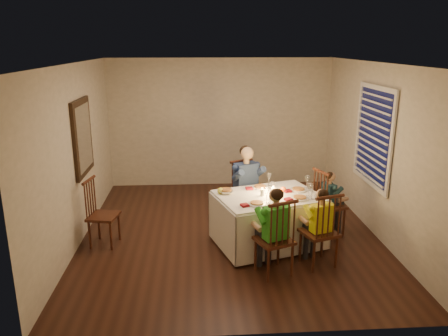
{
  "coord_description": "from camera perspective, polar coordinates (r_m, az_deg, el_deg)",
  "views": [
    {
      "loc": [
        -0.5,
        -6.3,
        2.87
      ],
      "look_at": [
        -0.08,
        0.15,
        1.02
      ],
      "focal_mm": 35.0,
      "sensor_mm": 36.0,
      "label": 1
    }
  ],
  "objects": [
    {
      "name": "chair_extra",
      "position": [
        6.8,
        -15.19,
        -9.57
      ],
      "size": [
        0.47,
        0.48,
        1.01
      ],
      "primitive_type": null,
      "rotation": [
        0.0,
        0.0,
        1.39
      ],
      "color": "#3B1710",
      "rests_on": "ground"
    },
    {
      "name": "child_yellow",
      "position": [
        6.16,
        12.05,
        -12.19
      ],
      "size": [
        0.44,
        0.42,
        1.08
      ],
      "primitive_type": null,
      "rotation": [
        0.0,
        0.0,
        3.46
      ],
      "color": "yellow",
      "rests_on": "ground"
    },
    {
      "name": "wall_mirror",
      "position": [
        6.96,
        -17.99,
        3.84
      ],
      "size": [
        0.06,
        0.95,
        1.15
      ],
      "color": "black",
      "rests_on": "wall_left"
    },
    {
      "name": "wall_back",
      "position": [
        8.95,
        -0.48,
        5.89
      ],
      "size": [
        4.5,
        0.02,
        2.6
      ],
      "primitive_type": "cube",
      "color": "beige",
      "rests_on": "ground"
    },
    {
      "name": "child_teal",
      "position": [
        7.12,
        13.34,
        -8.26
      ],
      "size": [
        0.38,
        0.39,
        1.0
      ],
      "primitive_type": null,
      "rotation": [
        0.0,
        0.0,
        1.91
      ],
      "color": "#1A3741",
      "rests_on": "ground"
    },
    {
      "name": "candle_right",
      "position": [
        6.34,
        6.44,
        -3.03
      ],
      "size": [
        0.06,
        0.06,
        0.1
      ],
      "primitive_type": "cylinder",
      "color": "white",
      "rests_on": "dining_table"
    },
    {
      "name": "chair_near_right",
      "position": [
        6.16,
        12.05,
        -12.19
      ],
      "size": [
        0.54,
        0.52,
        1.05
      ],
      "primitive_type": null,
      "rotation": [
        0.0,
        0.0,
        3.46
      ],
      "color": "#3B1710",
      "rests_on": "ground"
    },
    {
      "name": "candle_left",
      "position": [
        6.26,
        4.99,
        -3.22
      ],
      "size": [
        0.06,
        0.06,
        0.1
      ],
      "primitive_type": "cylinder",
      "color": "white",
      "rests_on": "dining_table"
    },
    {
      "name": "ground",
      "position": [
        6.94,
        0.74,
        -8.44
      ],
      "size": [
        5.0,
        5.0,
        0.0
      ],
      "primitive_type": "plane",
      "color": "black",
      "rests_on": "ground"
    },
    {
      "name": "child_green",
      "position": [
        5.86,
        6.41,
        -13.46
      ],
      "size": [
        0.52,
        0.5,
        1.16
      ],
      "primitive_type": null,
      "rotation": [
        0.0,
        0.0,
        3.51
      ],
      "color": "green",
      "rests_on": "ground"
    },
    {
      "name": "setting_green",
      "position": [
        5.94,
        4.31,
        -4.68
      ],
      "size": [
        0.33,
        0.33,
        0.02
      ],
      "primitive_type": "cylinder",
      "rotation": [
        0.0,
        0.0,
        0.3
      ],
      "color": "silver",
      "rests_on": "dining_table"
    },
    {
      "name": "serving_bowl",
      "position": [
        6.35,
        0.27,
        -3.1
      ],
      "size": [
        0.21,
        0.21,
        0.05
      ],
      "primitive_type": "imported",
      "rotation": [
        0.0,
        0.0,
        0.04
      ],
      "color": "silver",
      "rests_on": "dining_table"
    },
    {
      "name": "setting_teal",
      "position": [
        6.57,
        9.69,
        -2.83
      ],
      "size": [
        0.33,
        0.33,
        0.02
      ],
      "primitive_type": "cylinder",
      "rotation": [
        0.0,
        0.0,
        0.3
      ],
      "color": "silver",
      "rests_on": "dining_table"
    },
    {
      "name": "setting_adult",
      "position": [
        6.61,
        4.74,
        -2.53
      ],
      "size": [
        0.33,
        0.33,
        0.02
      ],
      "primitive_type": "cylinder",
      "rotation": [
        0.0,
        0.0,
        0.3
      ],
      "color": "silver",
      "rests_on": "dining_table"
    },
    {
      "name": "dining_table",
      "position": [
        6.4,
        5.82,
        -5.39
      ],
      "size": [
        1.72,
        1.45,
        0.74
      ],
      "rotation": [
        0.0,
        0.0,
        0.3
      ],
      "color": "white",
      "rests_on": "ground"
    },
    {
      "name": "chair_adult",
      "position": [
        7.3,
        2.9,
        -7.18
      ],
      "size": [
        0.56,
        0.55,
        1.05
      ],
      "primitive_type": null,
      "rotation": [
        0.0,
        0.0,
        0.41
      ],
      "color": "#3B1710",
      "rests_on": "ground"
    },
    {
      "name": "wall_right",
      "position": [
        7.05,
        19.34,
        2.2
      ],
      "size": [
        0.02,
        5.0,
        2.6
      ],
      "primitive_type": "cube",
      "color": "beige",
      "rests_on": "ground"
    },
    {
      "name": "chair_end",
      "position": [
        7.12,
        13.34,
        -8.26
      ],
      "size": [
        0.53,
        0.54,
        1.05
      ],
      "primitive_type": null,
      "rotation": [
        0.0,
        0.0,
        1.91
      ],
      "color": "#3B1710",
      "rests_on": "ground"
    },
    {
      "name": "orange_fruit",
      "position": [
        6.47,
        7.76,
        -2.76
      ],
      "size": [
        0.08,
        0.08,
        0.08
      ],
      "primitive_type": "sphere",
      "color": "#FF6015",
      "rests_on": "dining_table"
    },
    {
      "name": "adult",
      "position": [
        7.3,
        2.9,
        -7.18
      ],
      "size": [
        0.63,
        0.61,
        1.31
      ],
      "primitive_type": null,
      "rotation": [
        0.0,
        0.0,
        0.41
      ],
      "color": "navy",
      "rests_on": "ground"
    },
    {
      "name": "setting_yellow",
      "position": [
        6.23,
        9.87,
        -3.9
      ],
      "size": [
        0.33,
        0.33,
        0.02
      ],
      "primitive_type": "cylinder",
      "rotation": [
        0.0,
        0.0,
        0.3
      ],
      "color": "silver",
      "rests_on": "dining_table"
    },
    {
      "name": "ceiling",
      "position": [
        6.33,
        0.83,
        13.53
      ],
      "size": [
        5.0,
        5.0,
        0.0
      ],
      "primitive_type": "plane",
      "color": "white",
      "rests_on": "wall_back"
    },
    {
      "name": "chair_near_left",
      "position": [
        5.86,
        6.41,
        -13.46
      ],
      "size": [
        0.55,
        0.54,
        1.05
      ],
      "primitive_type": null,
      "rotation": [
        0.0,
        0.0,
        3.51
      ],
      "color": "#3B1710",
      "rests_on": "ground"
    },
    {
      "name": "squash",
      "position": [
        6.33,
        -0.48,
        -2.98
      ],
      "size": [
        0.09,
        0.09,
        0.09
      ],
      "primitive_type": "sphere",
      "color": "#FFFB43",
      "rests_on": "dining_table"
    },
    {
      "name": "window_blinds",
      "position": [
        7.08,
        18.86,
        3.97
      ],
      "size": [
        0.07,
        1.34,
        1.54
      ],
      "color": "#0D1036",
      "rests_on": "wall_right"
    },
    {
      "name": "wall_left",
      "position": [
        6.72,
        -18.71,
        1.62
      ],
      "size": [
        0.02,
        5.0,
        2.6
      ],
      "primitive_type": "cube",
      "color": "beige",
      "rests_on": "ground"
    }
  ]
}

